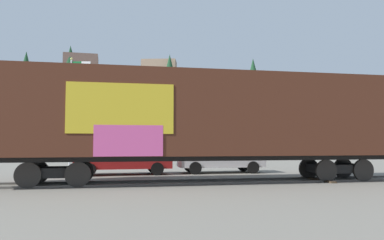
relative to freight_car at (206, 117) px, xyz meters
The scene contains 7 objects.
ground_plane 2.68m from the freight_car, behind, with size 260.00×260.00×0.00m, color slate.
track 2.72m from the freight_car, behind, with size 60.00×4.90×0.08m.
freight_car is the anchor object (origin of this frame).
flagpole 13.13m from the freight_car, 123.30° to the left, with size 1.38×0.29×7.42m.
hillside 55.19m from the freight_car, 90.40° to the left, with size 141.97×31.17×17.02m.
parked_car_red 5.89m from the freight_car, 129.28° to the left, with size 4.91×2.16×1.71m.
parked_car_white 5.44m from the freight_car, 71.35° to the left, with size 4.62×2.00×1.60m.
Camera 1 is at (-2.26, -14.80, 1.58)m, focal length 34.51 mm.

